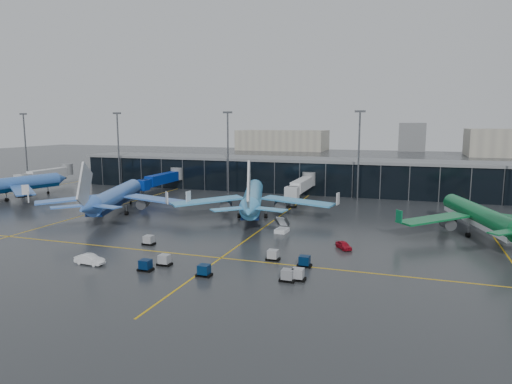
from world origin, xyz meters
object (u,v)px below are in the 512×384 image
(airliner_klm_west, at_px, (6,177))
(airliner_klm_near, at_px, (253,187))
(mobile_airstair, at_px, (282,229))
(baggage_carts, at_px, (226,262))
(service_van_white, at_px, (90,259))
(service_van_red, at_px, (344,245))
(airliner_aer_lingus, at_px, (480,204))
(airliner_arkefly, at_px, (115,186))

(airliner_klm_west, distance_m, airliner_klm_near, 75.01)
(mobile_airstair, bearing_deg, baggage_carts, -90.10)
(service_van_white, bearing_deg, service_van_red, -56.02)
(airliner_aer_lingus, xyz_separation_m, service_van_red, (-23.92, -18.86, -5.55))
(airliner_klm_west, xyz_separation_m, service_van_red, (99.59, -21.83, -6.01))
(airliner_aer_lingus, bearing_deg, airliner_klm_near, 160.43)
(airliner_klm_west, distance_m, service_van_white, 76.73)
(airliner_klm_near, height_order, baggage_carts, airliner_klm_near)
(airliner_arkefly, bearing_deg, service_van_red, -32.97)
(baggage_carts, height_order, mobile_airstair, mobile_airstair)
(service_van_red, bearing_deg, airliner_klm_west, 133.32)
(airliner_arkefly, distance_m, baggage_carts, 51.96)
(mobile_airstair, relative_size, service_van_red, 0.85)
(airliner_arkefly, xyz_separation_m, service_van_red, (57.37, -14.50, -6.11))
(airliner_klm_west, height_order, airliner_aer_lingus, airliner_klm_west)
(airliner_aer_lingus, height_order, service_van_white, airliner_aer_lingus)
(airliner_klm_near, bearing_deg, airliner_aer_lingus, -20.84)
(baggage_carts, bearing_deg, mobile_airstair, 84.81)
(airliner_arkefly, bearing_deg, airliner_aer_lingus, -15.71)
(service_van_red, bearing_deg, airliner_klm_near, 103.57)
(airliner_klm_near, distance_m, airliner_aer_lingus, 48.63)
(airliner_klm_west, xyz_separation_m, service_van_white, (62.98, -43.44, -5.88))
(mobile_airstair, bearing_deg, service_van_white, -122.40)
(baggage_carts, height_order, service_van_white, baggage_carts)
(service_van_red, bearing_deg, airliner_aer_lingus, 3.93)
(service_van_white, bearing_deg, baggage_carts, -71.77)
(baggage_carts, bearing_deg, airliner_aer_lingus, 41.35)
(airliner_klm_near, distance_m, service_van_red, 33.74)
(baggage_carts, xyz_separation_m, service_van_white, (-20.79, -5.49, 0.06))
(baggage_carts, xyz_separation_m, service_van_red, (15.83, 16.12, -0.07))
(airliner_klm_near, bearing_deg, mobile_airstair, -68.39)
(airliner_klm_west, relative_size, mobile_airstair, 12.65)
(airliner_aer_lingus, height_order, service_van_red, airliner_aer_lingus)
(airliner_arkefly, bearing_deg, service_van_white, -78.89)
(service_van_white, bearing_deg, airliner_arkefly, 33.32)
(airliner_aer_lingus, bearing_deg, airliner_klm_west, 163.01)
(service_van_red, bearing_deg, baggage_carts, -168.80)
(airliner_aer_lingus, relative_size, service_van_white, 8.21)
(mobile_airstair, xyz_separation_m, service_van_red, (13.60, -8.40, -0.08))
(airliner_klm_near, distance_m, mobile_airstair, 18.74)
(airliner_aer_lingus, relative_size, service_van_red, 10.03)
(baggage_carts, distance_m, service_van_red, 22.59)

